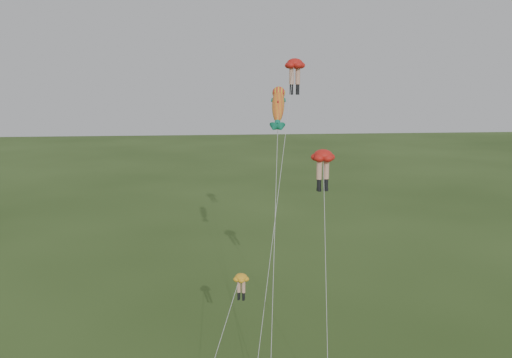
{
  "coord_description": "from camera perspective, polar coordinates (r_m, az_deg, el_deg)",
  "views": [
    {
      "loc": [
        -3.39,
        -30.61,
        18.87
      ],
      "look_at": [
        0.11,
        6.0,
        12.11
      ],
      "focal_mm": 40.0,
      "sensor_mm": 36.0,
      "label": 1
    }
  ],
  "objects": [
    {
      "name": "legs_kite_red_high",
      "position": [
        42.69,
        3.85,
        10.82
      ],
      "size": [
        5.12,
        12.76,
        20.05
      ],
      "rotation": [
        0.0,
        0.0,
        0.08
      ],
      "color": "red",
      "rests_on": "ground"
    },
    {
      "name": "legs_kite_red_mid",
      "position": [
        34.43,
        6.73,
        1.72
      ],
      "size": [
        1.73,
        6.43,
        14.46
      ],
      "rotation": [
        0.0,
        0.0,
        0.18
      ],
      "color": "red",
      "rests_on": "ground"
    },
    {
      "name": "legs_kite_yellow",
      "position": [
        33.71,
        -1.69,
        -10.58
      ],
      "size": [
        3.37,
        3.24,
        7.47
      ],
      "rotation": [
        0.0,
        0.0,
        -0.31
      ],
      "color": "#FFAC20",
      "rests_on": "ground"
    },
    {
      "name": "fish_kite",
      "position": [
        37.28,
        2.23,
        7.32
      ],
      "size": [
        2.34,
        10.2,
        18.37
      ],
      "rotation": [
        0.85,
        0.0,
        -0.17
      ],
      "color": "yellow",
      "rests_on": "ground"
    }
  ]
}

